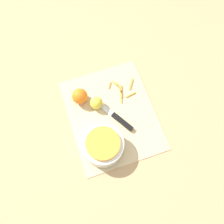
{
  "coord_description": "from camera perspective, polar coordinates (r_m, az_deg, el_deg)",
  "views": [
    {
      "loc": [
        -0.38,
        0.13,
        1.09
      ],
      "look_at": [
        0.0,
        0.0,
        0.04
      ],
      "focal_mm": 42.0,
      "sensor_mm": 36.0,
      "label": 1
    }
  ],
  "objects": [
    {
      "name": "ground_plane",
      "position": [
        1.16,
        0.0,
        -0.64
      ],
      "size": [
        4.0,
        4.0,
        0.0
      ],
      "primitive_type": "plane",
      "color": "tan"
    },
    {
      "name": "knife",
      "position": [
        1.14,
        1.37,
        -1.45
      ],
      "size": [
        0.21,
        0.14,
        0.02
      ],
      "rotation": [
        0.0,
        0.0,
        0.53
      ],
      "color": "black",
      "rests_on": "cutting_board"
    },
    {
      "name": "bowl_speckled",
      "position": [
        1.07,
        -1.94,
        -7.28
      ],
      "size": [
        0.17,
        0.17,
        0.08
      ],
      "color": "silver",
      "rests_on": "cutting_board"
    },
    {
      "name": "peel_pile",
      "position": [
        1.2,
        2.17,
        4.97
      ],
      "size": [
        0.12,
        0.13,
        0.01
      ],
      "color": "orange",
      "rests_on": "cutting_board"
    },
    {
      "name": "cutting_board",
      "position": [
        1.16,
        0.0,
        -0.59
      ],
      "size": [
        0.46,
        0.37,
        0.01
      ],
      "color": "#CCB284",
      "rests_on": "ground_plane"
    },
    {
      "name": "orange_left",
      "position": [
        1.16,
        -7.01,
        3.43
      ],
      "size": [
        0.07,
        0.07,
        0.07
      ],
      "color": "orange",
      "rests_on": "cutting_board"
    },
    {
      "name": "lemon",
      "position": [
        1.15,
        -3.44,
        1.99
      ],
      "size": [
        0.06,
        0.06,
        0.06
      ],
      "color": "gold",
      "rests_on": "cutting_board"
    }
  ]
}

